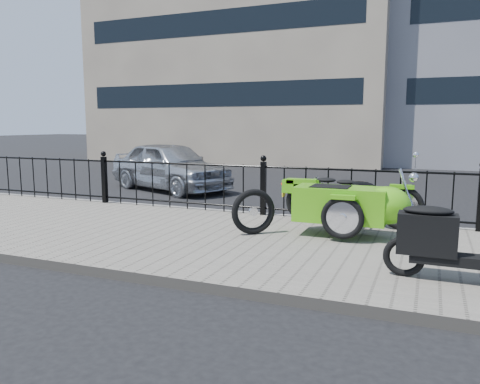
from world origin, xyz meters
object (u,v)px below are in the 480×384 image
at_px(scooter, 454,241).
at_px(sedan_car, 170,166).
at_px(motorcycle_sidecar, 354,203).
at_px(spare_tire, 253,212).

height_order(scooter, sedan_car, sedan_car).
relative_size(motorcycle_sidecar, sedan_car, 0.60).
bearing_deg(scooter, spare_tire, 155.75).
height_order(motorcycle_sidecar, sedan_car, sedan_car).
bearing_deg(scooter, motorcycle_sidecar, 126.38).
xyz_separation_m(scooter, sedan_car, (-6.68, 5.58, 0.10)).
distance_m(spare_tire, sedan_car, 5.95).
xyz_separation_m(motorcycle_sidecar, sedan_car, (-5.41, 3.84, 0.05)).
distance_m(motorcycle_sidecar, spare_tire, 1.49).
relative_size(scooter, spare_tire, 2.39).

